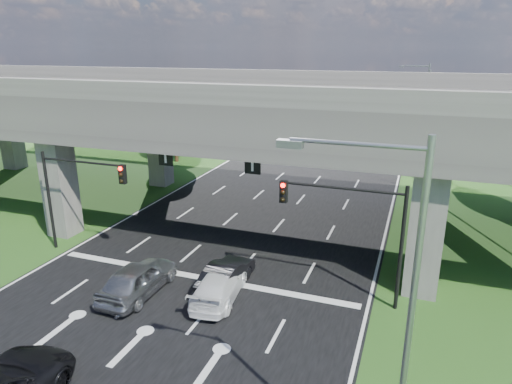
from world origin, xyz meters
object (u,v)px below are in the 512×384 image
Objects in this scene: streetlight_near at (393,309)px; signal_right at (354,220)px; car_dark at (226,275)px; signal_left at (76,186)px; streetlight_beyond at (422,101)px; car_white at (219,286)px; streetlight_far at (419,122)px; car_silver at (138,279)px.

signal_right is at bearing 102.88° from streetlight_near.
signal_left is at bearing -3.97° from car_dark.
streetlight_beyond is at bearing 63.57° from signal_left.
signal_left is 10.27m from car_dark.
signal_left reaches higher than car_white.
streetlight_near is at bearing -90.00° from streetlight_far.
streetlight_near is 46.00m from streetlight_beyond.
signal_right is 10.80m from car_silver.
signal_left is 0.60× the size of streetlight_far.
car_silver reaches higher than car_white.
streetlight_far reaches higher than signal_right.
car_dark is at bearing -151.47° from car_silver.
streetlight_beyond is 38.26m from car_dark.
signal_left is 1.39× the size of car_dark.
streetlight_far and streetlight_beyond have the same top height.
streetlight_near is at bearing -29.02° from signal_left.
car_dark is at bearing 132.67° from streetlight_near.
car_dark is (-8.30, -37.00, -5.11)m from streetlight_beyond.
streetlight_beyond reaches higher than car_white.
car_dark is (3.81, 2.05, -0.13)m from car_silver.
car_white is at bearing -166.06° from car_silver.
streetlight_near reaches higher than signal_right.
streetlight_beyond is (0.00, 16.00, 0.00)m from streetlight_far.
car_silver is (-12.11, -23.05, -4.98)m from streetlight_far.
car_dark is at bearing -5.59° from signal_left.
signal_right is 0.60× the size of streetlight_far.
signal_right is at bearing -162.80° from car_silver.
streetlight_far is (0.00, 30.00, 0.00)m from streetlight_near.
car_silver is at bearing 6.57° from car_white.
signal_right is at bearing -93.61° from streetlight_beyond.
car_white is (-5.93, -2.04, -3.48)m from signal_right.
car_white is at bearing -110.37° from streetlight_far.
signal_right is 20.25m from streetlight_far.
car_white is at bearing -102.15° from streetlight_beyond.
car_dark is 0.92× the size of car_white.
signal_right is 7.00m from car_dark.
streetlight_far is at bearing -109.94° from car_dark.
streetlight_far is (2.27, 20.06, 1.66)m from signal_right.
signal_left reaches higher than car_dark.
streetlight_far is at bearing -90.00° from streetlight_beyond.
signal_right is 36.17m from streetlight_beyond.
car_silver is (5.82, -2.99, -3.32)m from signal_left.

